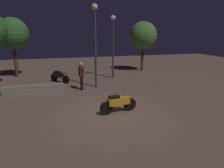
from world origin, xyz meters
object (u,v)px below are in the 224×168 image
motorcycle_orange_foreground (118,103)px  person_rider_beside (81,74)px  motorcycle_black_parked_left (60,76)px  streetlamp_far (113,38)px  streetlamp_near (95,36)px

motorcycle_orange_foreground → person_rider_beside: 4.12m
motorcycle_orange_foreground → motorcycle_black_parked_left: size_ratio=1.27×
streetlamp_far → motorcycle_orange_foreground: bearing=-104.2°
person_rider_beside → streetlamp_far: size_ratio=0.37×
motorcycle_black_parked_left → streetlamp_near: 3.89m
person_rider_beside → streetlamp_far: (2.67, 2.62, 1.90)m
person_rider_beside → streetlamp_near: (0.93, 0.37, 2.14)m
motorcycle_orange_foreground → motorcycle_black_parked_left: (-2.17, 6.22, 0.00)m
motorcycle_black_parked_left → streetlamp_near: (2.10, -1.89, 2.67)m
streetlamp_far → motorcycle_black_parked_left: bearing=-174.7°
motorcycle_orange_foreground → streetlamp_near: streetlamp_near is taller
person_rider_beside → streetlamp_far: 4.19m
streetlamp_near → streetlamp_far: 2.85m
motorcycle_black_parked_left → streetlamp_near: bearing=6.2°
person_rider_beside → streetlamp_near: size_ratio=0.34×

